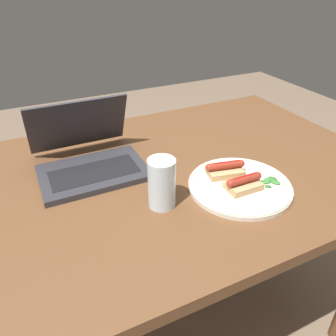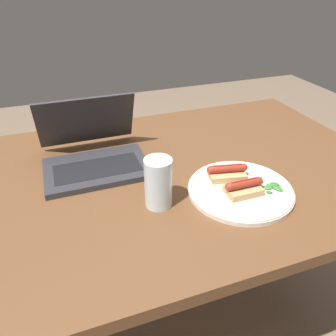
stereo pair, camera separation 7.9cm
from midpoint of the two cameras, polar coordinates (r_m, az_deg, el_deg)
ground_plane at (r=1.56m, az=-3.48°, el=-25.94°), size 6.00×6.00×0.00m
desk at (r=1.03m, az=-4.76°, el=-3.89°), size 1.48×0.88×0.78m
laptop at (r=1.04m, az=-15.76°, el=1.65°), size 0.31×0.30×0.20m
plate at (r=0.94m, az=10.06°, el=-3.05°), size 0.29×0.29×0.02m
sausage_toast_left at (r=0.91m, az=10.64°, el=-2.72°), size 0.11×0.06×0.04m
sausage_toast_middle at (r=0.97m, az=7.61°, el=-0.28°), size 0.12×0.09×0.04m
salad_pile at (r=0.97m, az=14.75°, el=-2.09°), size 0.07×0.08×0.01m
drinking_glass at (r=0.83m, az=-3.81°, el=-2.74°), size 0.07×0.07×0.14m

